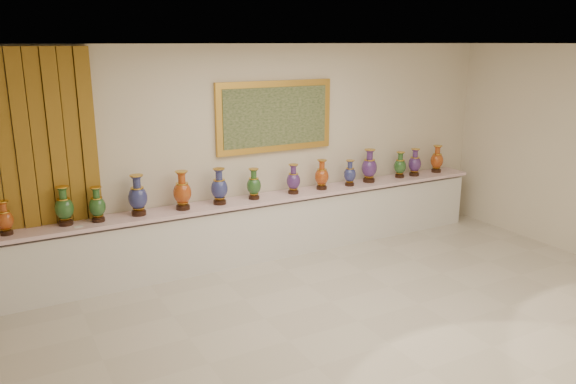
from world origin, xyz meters
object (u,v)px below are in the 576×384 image
object	(u,v)px
counter	(267,227)
vase_2	(97,206)
vase_0	(5,220)
vase_1	(64,208)

from	to	relation	value
counter	vase_2	size ratio (longest dim) A/B	16.80
vase_0	vase_1	xyz separation A→B (m)	(0.64, 0.05, 0.03)
vase_2	vase_0	bearing A→B (deg)	179.97
counter	vase_0	bearing A→B (deg)	-179.48
vase_1	vase_0	bearing A→B (deg)	-175.90
vase_1	vase_2	world-z (taller)	vase_1
vase_2	counter	bearing A→B (deg)	0.77
vase_0	vase_2	world-z (taller)	vase_2
vase_0	vase_1	world-z (taller)	vase_1
counter	vase_0	xyz separation A→B (m)	(-3.32, -0.03, 0.64)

